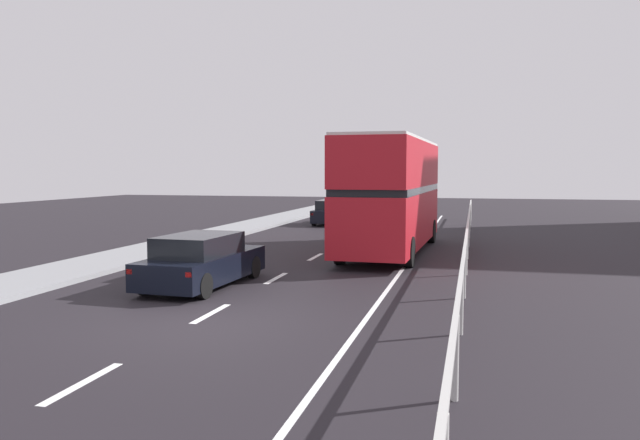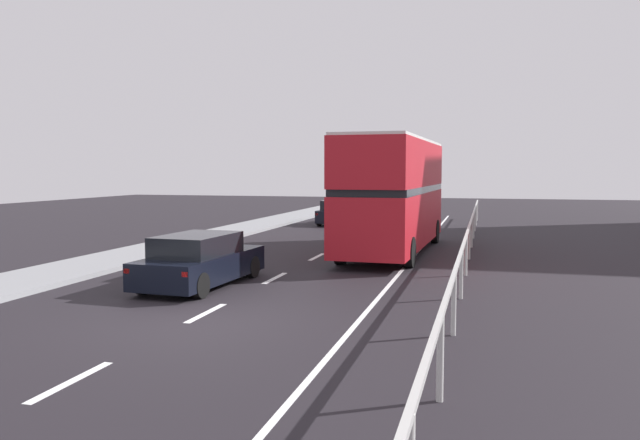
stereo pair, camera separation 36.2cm
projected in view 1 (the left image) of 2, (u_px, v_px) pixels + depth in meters
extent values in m
cube|color=black|center=(196.00, 324.00, 12.91)|extent=(75.77, 120.00, 0.10)
cube|color=silver|center=(83.00, 383.00, 9.18)|extent=(0.16, 1.89, 0.01)
cube|color=silver|center=(211.00, 313.00, 13.63)|extent=(0.16, 1.89, 0.01)
cube|color=silver|center=(276.00, 278.00, 18.08)|extent=(0.16, 1.89, 0.01)
cube|color=silver|center=(315.00, 257.00, 22.53)|extent=(0.16, 1.89, 0.01)
cube|color=silver|center=(342.00, 243.00, 26.98)|extent=(0.16, 1.89, 0.01)
cube|color=silver|center=(361.00, 232.00, 31.44)|extent=(0.16, 1.89, 0.01)
cube|color=silver|center=(375.00, 225.00, 35.89)|extent=(0.16, 1.89, 0.01)
cube|color=silver|center=(386.00, 219.00, 40.34)|extent=(0.16, 1.89, 0.01)
cube|color=silver|center=(406.00, 264.00, 20.80)|extent=(0.12, 46.00, 0.01)
cube|color=#B9B8B4|center=(467.00, 230.00, 20.24)|extent=(0.08, 42.00, 0.08)
cylinder|color=#B9B8B4|center=(455.00, 358.00, 8.43)|extent=(0.10, 0.10, 1.18)
cylinder|color=#B9B8B4|center=(461.00, 304.00, 11.82)|extent=(0.10, 0.10, 1.18)
cylinder|color=#B9B8B4|center=(464.00, 274.00, 15.21)|extent=(0.10, 0.10, 1.18)
cylinder|color=#B9B8B4|center=(466.00, 255.00, 18.59)|extent=(0.10, 0.10, 1.18)
cylinder|color=#B9B8B4|center=(467.00, 242.00, 21.98)|extent=(0.10, 0.10, 1.18)
cylinder|color=#B9B8B4|center=(468.00, 233.00, 25.36)|extent=(0.10, 0.10, 1.18)
cylinder|color=#B9B8B4|center=(469.00, 225.00, 28.75)|extent=(0.10, 0.10, 1.18)
cylinder|color=#B9B8B4|center=(470.00, 220.00, 32.14)|extent=(0.10, 0.10, 1.18)
cylinder|color=#B9B8B4|center=(470.00, 215.00, 35.52)|extent=(0.10, 0.10, 1.18)
cylinder|color=#B9B8B4|center=(471.00, 211.00, 38.91)|extent=(0.10, 0.10, 1.18)
cube|color=#B31620|center=(392.00, 218.00, 23.63)|extent=(2.83, 10.17, 1.95)
cube|color=black|center=(392.00, 189.00, 23.54)|extent=(2.83, 9.77, 0.24)
cube|color=#B31620|center=(392.00, 164.00, 23.47)|extent=(2.83, 10.17, 1.64)
cube|color=silver|center=(392.00, 141.00, 23.40)|extent=(2.77, 9.97, 0.10)
cube|color=black|center=(410.00, 208.00, 28.44)|extent=(2.24, 0.12, 1.36)
cube|color=yellow|center=(410.00, 156.00, 28.25)|extent=(1.49, 0.09, 0.28)
cylinder|color=black|center=(379.00, 230.00, 27.50)|extent=(0.31, 1.01, 1.00)
cylinder|color=black|center=(432.00, 231.00, 26.88)|extent=(0.31, 1.01, 1.00)
cylinder|color=black|center=(340.00, 250.00, 20.70)|extent=(0.31, 1.01, 1.00)
cylinder|color=black|center=(409.00, 252.00, 20.08)|extent=(0.31, 1.01, 1.00)
cube|color=black|center=(203.00, 267.00, 16.85)|extent=(2.02, 4.57, 0.70)
cube|color=black|center=(199.00, 245.00, 16.58)|extent=(1.70, 2.55, 0.54)
cube|color=red|center=(130.00, 271.00, 14.95)|extent=(0.16, 0.07, 0.12)
cube|color=red|center=(189.00, 275.00, 14.49)|extent=(0.16, 0.07, 0.12)
cylinder|color=black|center=(203.00, 265.00, 18.57)|extent=(0.23, 0.65, 0.64)
cylinder|color=black|center=(253.00, 267.00, 18.10)|extent=(0.23, 0.65, 0.64)
cylinder|color=black|center=(145.00, 282.00, 15.63)|extent=(0.23, 0.65, 0.64)
cylinder|color=black|center=(204.00, 286.00, 15.16)|extent=(0.23, 0.65, 0.64)
cube|color=black|center=(334.00, 215.00, 36.40)|extent=(1.93, 4.43, 0.70)
cube|color=black|center=(333.00, 205.00, 36.14)|extent=(1.66, 2.45, 0.52)
cube|color=red|center=(312.00, 214.00, 34.46)|extent=(0.16, 0.06, 0.12)
cube|color=red|center=(341.00, 215.00, 34.11)|extent=(0.16, 0.06, 0.12)
cylinder|color=black|center=(325.00, 216.00, 38.05)|extent=(0.21, 0.64, 0.64)
cylinder|color=black|center=(352.00, 217.00, 37.69)|extent=(0.21, 0.64, 0.64)
cylinder|color=black|center=(314.00, 220.00, 35.15)|extent=(0.21, 0.64, 0.64)
cylinder|color=black|center=(343.00, 221.00, 34.79)|extent=(0.21, 0.64, 0.64)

